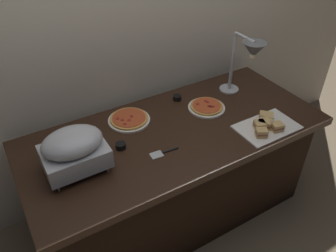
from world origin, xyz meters
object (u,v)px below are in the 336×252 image
at_px(pizza_plate_front, 207,107).
at_px(sauce_cup_near, 121,146).
at_px(pizza_plate_center, 129,119).
at_px(sandwich_platter, 266,125).
at_px(serving_spatula, 163,153).
at_px(heat_lamp, 249,55).
at_px(sauce_cup_far, 177,97).
at_px(chafing_dish, 74,149).

distance_m(pizza_plate_front, sauce_cup_near, 0.67).
xyz_separation_m(pizza_plate_center, sandwich_platter, (0.70, -0.51, 0.01)).
height_order(pizza_plate_front, sauce_cup_near, sauce_cup_near).
bearing_deg(pizza_plate_front, serving_spatula, -153.17).
height_order(heat_lamp, sauce_cup_near, heat_lamp).
bearing_deg(pizza_plate_center, sandwich_platter, -35.98).
height_order(heat_lamp, sandwich_platter, heat_lamp).
bearing_deg(pizza_plate_front, heat_lamp, -6.76).
relative_size(sauce_cup_near, serving_spatula, 0.34).
xyz_separation_m(heat_lamp, sandwich_platter, (-0.10, -0.34, -0.32)).
relative_size(heat_lamp, serving_spatula, 2.58).
distance_m(sandwich_platter, sauce_cup_far, 0.64).
relative_size(sauce_cup_far, serving_spatula, 0.34).
bearing_deg(pizza_plate_front, sandwich_platter, -62.99).
bearing_deg(heat_lamp, serving_spatula, -164.76).
relative_size(pizza_plate_front, serving_spatula, 1.45).
height_order(heat_lamp, pizza_plate_center, heat_lamp).
distance_m(sandwich_platter, serving_spatula, 0.68).
bearing_deg(sandwich_platter, pizza_plate_front, 117.01).
height_order(sandwich_platter, sauce_cup_near, sandwich_platter).
bearing_deg(chafing_dish, sauce_cup_far, 21.00).
xyz_separation_m(pizza_plate_center, sauce_cup_near, (-0.16, -0.22, 0.01)).
xyz_separation_m(pizza_plate_front, sandwich_platter, (0.19, -0.37, 0.01)).
relative_size(chafing_dish, pizza_plate_front, 1.32).
distance_m(pizza_plate_center, sauce_cup_far, 0.40).
relative_size(chafing_dish, serving_spatula, 1.91).
bearing_deg(sandwich_platter, sauce_cup_far, 118.01).
distance_m(heat_lamp, pizza_plate_front, 0.44).
height_order(heat_lamp, serving_spatula, heat_lamp).
xyz_separation_m(pizza_plate_center, serving_spatula, (0.03, -0.38, -0.01)).
bearing_deg(pizza_plate_center, pizza_plate_front, -15.18).
height_order(chafing_dish, heat_lamp, heat_lamp).
bearing_deg(sauce_cup_far, sauce_cup_near, -153.66).
height_order(chafing_dish, sauce_cup_near, chafing_dish).
xyz_separation_m(chafing_dish, heat_lamp, (1.23, 0.09, 0.20)).
xyz_separation_m(heat_lamp, sauce_cup_near, (-0.96, -0.05, -0.32)).
bearing_deg(heat_lamp, chafing_dish, -175.88).
bearing_deg(sandwich_platter, heat_lamp, 73.62).
bearing_deg(pizza_plate_center, chafing_dish, -148.61).
relative_size(heat_lamp, pizza_plate_center, 1.65).
bearing_deg(pizza_plate_front, sauce_cup_far, 119.84).
distance_m(sandwich_platter, sauce_cup_near, 0.90).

